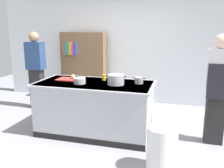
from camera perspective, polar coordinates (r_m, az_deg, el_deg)
The scene contains 13 objects.
ground_plane at distance 4.41m, azimuth -3.91°, elevation -11.19°, with size 10.00×10.00×0.00m, color gray.
back_wall at distance 6.05m, azimuth 2.62°, elevation 10.11°, with size 6.40×0.12×3.00m, color silver.
counter_island at distance 4.24m, azimuth -4.00°, elevation -5.45°, with size 1.98×0.98×0.90m.
cutting_board at distance 4.41m, azimuth -10.03°, elevation 1.08°, with size 0.40×0.28×0.02m, color red.
onion at distance 4.39m, azimuth -9.02°, elevation 1.72°, with size 0.08×0.08×0.08m, color tan.
stock_pot at distance 3.97m, azimuth 0.89°, elevation 1.04°, with size 0.34×0.27×0.17m.
sauce_pan at distance 4.07m, azimuth 6.29°, elevation 0.83°, with size 0.21×0.14×0.10m.
mixing_bowl at distance 4.08m, azimuth -7.55°, elevation 0.76°, with size 0.20×0.20×0.10m, color #B7BABF.
juice_cup at distance 4.30m, azimuth -1.89°, elevation 1.53°, with size 0.07×0.07×0.10m, color yellow.
trash_bin at distance 3.27m, azimuth 11.49°, elevation -14.68°, with size 0.39×0.39×0.60m, color white.
person_chef at distance 4.08m, azimuth 23.36°, elevation -0.70°, with size 0.38×0.25×1.72m.
person_guest at distance 5.72m, azimuth -17.27°, elevation 3.43°, with size 0.38×0.24×1.72m.
bookshelf at distance 6.11m, azimuth -6.64°, elevation 3.96°, with size 1.10×0.31×1.70m.
Camera 1 is at (1.37, -3.78, 1.81)m, focal length 39.26 mm.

